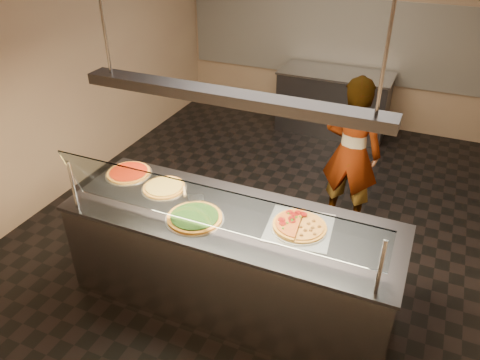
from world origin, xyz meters
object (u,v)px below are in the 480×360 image
at_px(pizza_spinach, 195,217).
at_px(worker, 352,153).
at_px(pizza_spatula, 189,194).
at_px(heat_lamp_housing, 229,97).
at_px(prep_table, 333,102).
at_px(sneeze_guard, 211,208).
at_px(perforated_tray, 299,227).
at_px(half_pizza_sausage, 312,228).
at_px(serving_counter, 231,260).
at_px(pizza_tomato, 129,172).
at_px(half_pizza_pepperoni, 287,221).
at_px(pizza_cheese, 164,187).

bearing_deg(pizza_spinach, worker, 63.85).
distance_m(pizza_spinach, pizza_spatula, 0.33).
xyz_separation_m(pizza_spinach, heat_lamp_housing, (0.25, 0.15, 1.00)).
bearing_deg(worker, prep_table, -68.13).
bearing_deg(sneeze_guard, pizza_spatula, 133.99).
relative_size(perforated_tray, half_pizza_sausage, 1.27).
bearing_deg(pizza_spinach, sneeze_guard, -37.77).
distance_m(serving_counter, pizza_tomato, 1.27).
bearing_deg(pizza_spinach, prep_table, 87.52).
distance_m(perforated_tray, half_pizza_pepperoni, 0.10).
bearing_deg(serving_counter, pizza_cheese, 168.69).
height_order(half_pizza_pepperoni, pizza_cheese, half_pizza_pepperoni).
bearing_deg(prep_table, pizza_spinach, -92.48).
height_order(half_pizza_pepperoni, pizza_spinach, half_pizza_pepperoni).
relative_size(half_pizza_sausage, pizza_spatula, 1.63).
xyz_separation_m(half_pizza_sausage, worker, (-0.02, 1.59, -0.12)).
relative_size(pizza_tomato, prep_table, 0.26).
bearing_deg(half_pizza_pepperoni, pizza_spinach, -162.50).
bearing_deg(pizza_tomato, half_pizza_pepperoni, -5.63).
distance_m(pizza_spinach, pizza_tomato, 0.98).
bearing_deg(half_pizza_sausage, sneeze_guard, -147.96).
bearing_deg(perforated_tray, pizza_spinach, -164.71).
xyz_separation_m(perforated_tray, half_pizza_sausage, (0.10, -0.00, 0.02)).
bearing_deg(pizza_cheese, prep_table, 80.35).
relative_size(half_pizza_sausage, pizza_spinach, 0.91).
bearing_deg(pizza_cheese, worker, 48.30).
relative_size(half_pizza_pepperoni, pizza_spinach, 0.91).
height_order(pizza_tomato, pizza_spatula, pizza_spatula).
xyz_separation_m(half_pizza_pepperoni, worker, (0.18, 1.59, -0.13)).
relative_size(worker, heat_lamp_housing, 0.73).
distance_m(half_pizza_sausage, pizza_spinach, 0.93).
relative_size(serving_counter, pizza_tomato, 6.53).
relative_size(serving_counter, pizza_spinach, 5.82).
distance_m(perforated_tray, pizza_spatula, 1.00).
bearing_deg(pizza_spatula, half_pizza_pepperoni, -3.00).
xyz_separation_m(serving_counter, pizza_cheese, (-0.71, 0.14, 0.48)).
distance_m(pizza_tomato, pizza_spatula, 0.71).
bearing_deg(half_pizza_sausage, perforated_tray, 178.98).
bearing_deg(pizza_spatula, pizza_spinach, -53.81).
xyz_separation_m(half_pizza_sausage, pizza_tomato, (-1.81, 0.16, -0.01)).
height_order(perforated_tray, prep_table, perforated_tray).
relative_size(pizza_cheese, prep_table, 0.24).
bearing_deg(pizza_spatula, serving_counter, -15.08).
height_order(half_pizza_pepperoni, half_pizza_sausage, half_pizza_pepperoni).
height_order(pizza_cheese, pizza_spatula, pizza_spatula).
xyz_separation_m(half_pizza_pepperoni, heat_lamp_housing, (-0.46, -0.07, 0.99)).
distance_m(half_pizza_sausage, pizza_spatula, 1.11).
bearing_deg(heat_lamp_housing, pizza_tomato, 168.63).
relative_size(half_pizza_sausage, pizza_tomato, 1.02).
relative_size(prep_table, heat_lamp_housing, 0.72).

